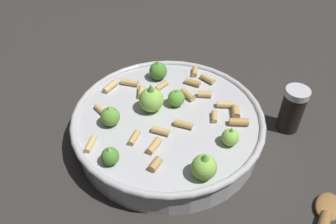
% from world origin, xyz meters
% --- Properties ---
extents(ground_plane, '(2.40, 2.40, 0.00)m').
position_xyz_m(ground_plane, '(0.00, 0.00, 0.00)').
color(ground_plane, '#2D2B28').
extents(cooking_pan, '(0.33, 0.33, 0.10)m').
position_xyz_m(cooking_pan, '(0.00, 0.00, 0.03)').
color(cooking_pan, '#B7B7BC').
rests_on(cooking_pan, ground).
extents(pepper_shaker, '(0.04, 0.04, 0.09)m').
position_xyz_m(pepper_shaker, '(-0.17, 0.14, 0.04)').
color(pepper_shaker, black).
rests_on(pepper_shaker, ground).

